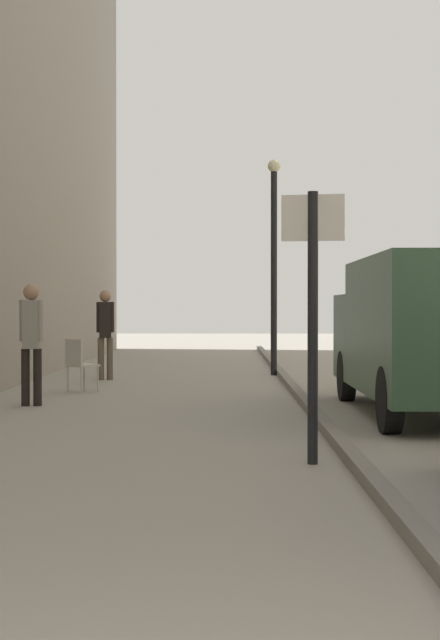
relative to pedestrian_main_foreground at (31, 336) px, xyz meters
The scene contains 8 objects.
ground_plane 2.81m from the pedestrian_main_foreground, ahead, with size 80.00×80.00×0.00m, color gray.
kerb_strip 4.29m from the pedestrian_main_foreground, ahead, with size 0.16×40.00×0.12m, color slate.
pedestrian_main_foreground is the anchor object (origin of this frame).
pedestrian_mid_block 5.12m from the pedestrian_main_foreground, 84.75° to the left, with size 0.37×0.24×1.86m.
delivery_van 5.92m from the pedestrian_main_foreground, 11.27° to the right, with size 2.04×5.57×2.16m.
street_sign_post 6.49m from the pedestrian_main_foreground, 54.24° to the right, with size 0.60×0.13×2.60m.
lamp_post 7.79m from the pedestrian_main_foreground, 58.09° to the left, with size 0.28×0.28×4.76m.
cafe_chair_near_window 2.38m from the pedestrian_main_foreground, 81.07° to the left, with size 0.62×0.62×0.94m.
Camera 1 is at (0.36, -1.91, 1.49)m, focal length 52.36 mm.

